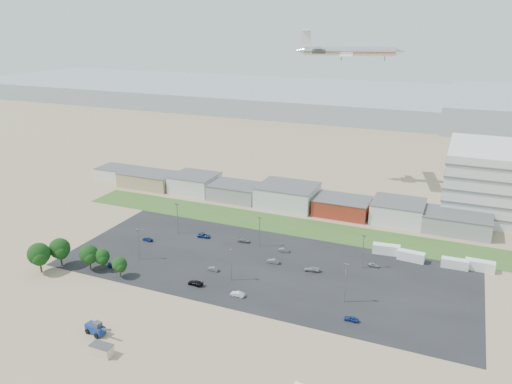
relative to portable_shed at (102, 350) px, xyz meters
The scene contains 35 objects.
ground 34.28m from the portable_shed, 69.84° to the left, with size 700.00×700.00×0.00m, color #887657.
parking_lot 54.82m from the portable_shed, 72.14° to the left, with size 120.00×50.00×0.01m, color black.
grass_strip 84.99m from the portable_shed, 82.01° to the left, with size 160.00×16.00×0.02m, color #2D5520.
hills_backdrop 351.02m from the portable_shed, 81.51° to the left, with size 700.00×200.00×9.00m, color gray, non-canonical shape.
building_row 103.33m from the portable_shed, 92.88° to the left, with size 170.00×20.00×8.00m, color silver, non-canonical shape.
portable_shed is the anchor object (origin of this frame).
telehandler 8.56m from the portable_shed, 139.13° to the left, with size 8.04×2.68×3.35m, color navy, non-canonical shape.
box_trailer_a 88.89m from the portable_shed, 56.86° to the left, with size 8.26×2.58×3.10m, color silver, non-canonical shape.
box_trailer_b 91.87m from the portable_shed, 52.28° to the left, with size 7.90×2.47×2.96m, color silver, non-canonical shape.
box_trailer_c 100.06m from the portable_shed, 46.73° to the left, with size 7.57×2.37×2.84m, color silver, non-canonical shape.
box_trailer_d 105.66m from the portable_shed, 44.52° to the left, with size 8.13×2.54×3.05m, color silver, non-canonical shape.
tree_far_left 47.26m from the portable_shed, 150.26° to the left, with size 6.82×6.82×10.24m, color black, non-canonical shape.
tree_left 48.35m from the portable_shed, 143.11° to the left, with size 6.49×6.49×9.74m, color black, non-canonical shape.
tree_mid 42.18m from the portable_shed, 133.79° to the left, with size 5.79×5.79×8.69m, color black, non-canonical shape.
tree_right 40.92m from the portable_shed, 129.00° to the left, with size 4.83×4.83×7.25m, color black, non-canonical shape.
tree_near 35.27m from the portable_shed, 121.18° to the left, with size 4.51×4.51×6.76m, color black, non-canonical shape.
lightpole_front_l 45.98m from the portable_shed, 115.53° to the left, with size 1.15×0.48×9.82m, color slate, non-canonical shape.
lightpole_front_m 42.44m from the portable_shed, 74.20° to the left, with size 1.11×0.46×9.42m, color slate, non-canonical shape.
lightpole_front_r 60.23m from the portable_shed, 43.96° to the left, with size 1.28×0.53×10.86m, color slate, non-canonical shape.
lightpole_back_l 65.70m from the portable_shed, 106.99° to the left, with size 1.28×0.53×10.84m, color slate, non-canonical shape.
lightpole_back_m 65.05m from the portable_shed, 80.91° to the left, with size 1.17×0.49×9.98m, color slate, non-canonical shape.
lightpole_back_r 76.07m from the portable_shed, 55.01° to the left, with size 1.22×0.51×10.36m, color slate, non-canonical shape.
airliner 150.94m from the portable_shed, 82.37° to the left, with size 45.07×30.73×13.32m, color silver, non-canonical shape.
parked_car_2 57.85m from the portable_shed, 35.89° to the left, with size 1.41×3.50×1.19m, color navy.
parked_car_3 34.50m from the portable_shed, 83.89° to the left, with size 1.82×4.48×1.30m, color black.
parked_car_4 43.84m from the portable_shed, 84.48° to the left, with size 1.20×3.44×1.13m, color #595B5E.
parked_car_5 59.19m from the portable_shed, 115.27° to the left, with size 1.45×3.62×1.23m, color navy.
parked_car_6 65.20m from the portable_shed, 86.10° to the left, with size 1.63×4.01×1.17m, color #595B5E.
parked_car_7 57.97m from the portable_shed, 71.32° to the left, with size 1.36×3.91×1.29m, color #595B5E.
parked_car_8 79.53m from the portable_shed, 54.05° to the left, with size 1.33×3.31×1.13m, color #A5A5AA.
parked_car_9 63.98m from the portable_shed, 98.60° to the left, with size 2.02×4.39×1.22m, color navy.
parked_car_10 41.26m from the portable_shed, 124.66° to the left, with size 1.66×4.09×1.19m, color navy.
parked_car_11 66.16m from the portable_shed, 73.37° to the left, with size 1.19×3.41×1.13m, color #595B5E.
parked_car_12 62.56m from the portable_shed, 60.65° to the left, with size 1.79×4.39×1.27m, color #A5A5AA.
parked_car_13 37.51m from the portable_shed, 63.45° to the left, with size 1.35×3.86×1.27m, color silver.
Camera 1 is at (54.50, -102.69, 68.69)m, focal length 35.00 mm.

